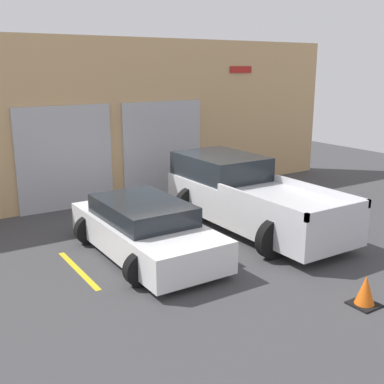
# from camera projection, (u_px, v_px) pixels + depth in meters

# --- Properties ---
(ground_plane) EXTENTS (28.00, 28.00, 0.00)m
(ground_plane) POSITION_uv_depth(u_px,v_px,m) (173.00, 225.00, 12.52)
(ground_plane) COLOR #3D3D3F
(shophouse_building) EXTENTS (16.21, 0.68, 4.85)m
(shophouse_building) POSITION_uv_depth(u_px,v_px,m) (117.00, 121.00, 14.59)
(shophouse_building) COLOR tan
(shophouse_building) RESTS_ON ground
(pickup_truck) EXTENTS (2.55, 5.34, 1.71)m
(pickup_truck) POSITION_uv_depth(u_px,v_px,m) (247.00, 196.00, 12.21)
(pickup_truck) COLOR silver
(pickup_truck) RESTS_ON ground
(sedan_white) EXTENTS (2.22, 4.29, 1.21)m
(sedan_white) POSITION_uv_depth(u_px,v_px,m) (144.00, 229.00, 10.44)
(sedan_white) COLOR white
(sedan_white) RESTS_ON ground
(parking_stripe_far_left) EXTENTS (0.12, 2.20, 0.01)m
(parking_stripe_far_left) POSITION_uv_depth(u_px,v_px,m) (78.00, 270.00, 9.77)
(parking_stripe_far_left) COLOR gold
(parking_stripe_far_left) RESTS_ON ground
(parking_stripe_left) EXTENTS (0.12, 2.20, 0.01)m
(parking_stripe_left) POSITION_uv_depth(u_px,v_px,m) (203.00, 241.00, 11.37)
(parking_stripe_left) COLOR gold
(parking_stripe_left) RESTS_ON ground
(parking_stripe_centre) EXTENTS (0.12, 2.20, 0.01)m
(parking_stripe_centre) POSITION_uv_depth(u_px,v_px,m) (298.00, 220.00, 12.97)
(parking_stripe_centre) COLOR gold
(parking_stripe_centre) RESTS_ON ground
(traffic_cone) EXTENTS (0.47, 0.47, 0.55)m
(traffic_cone) POSITION_uv_depth(u_px,v_px,m) (365.00, 292.00, 8.27)
(traffic_cone) COLOR black
(traffic_cone) RESTS_ON ground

